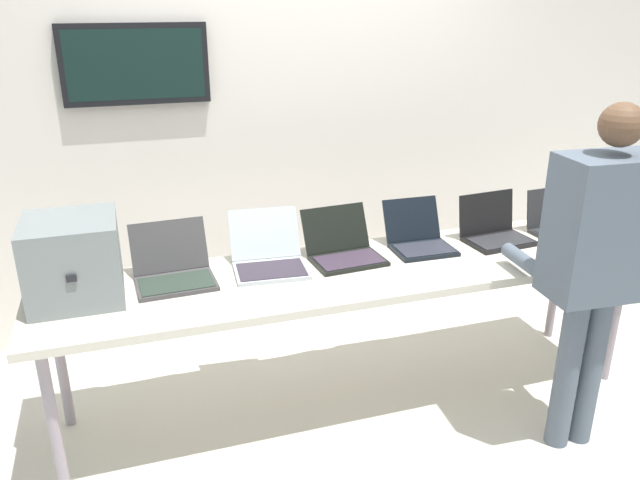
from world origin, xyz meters
The scene contains 12 objects.
ground centered at (0.00, 0.00, -0.02)m, with size 8.00×8.00×0.04m, color beige.
back_wall centered at (-0.02, 1.13, 1.27)m, with size 8.00×0.11×2.53m.
workbench centered at (0.00, 0.00, 0.72)m, with size 3.06×0.70×0.77m.
equipment_box centered at (-1.28, 0.08, 0.95)m, with size 0.39×0.41×0.37m.
laptop_station_0 centered at (-0.86, 0.13, 0.83)m, with size 0.37×0.37×0.25m.
laptop_station_1 centered at (-0.40, 0.15, 0.83)m, with size 0.38×0.42×0.25m.
laptop_station_2 centered at (-0.01, 0.14, 0.82)m, with size 0.38×0.37×0.24m.
laptop_station_3 centered at (0.42, 0.15, 0.82)m, with size 0.32×0.34×0.23m.
laptop_station_4 centered at (0.86, 0.12, 0.83)m, with size 0.37×0.30×0.25m.
laptop_station_5 centered at (1.29, 0.12, 0.82)m, with size 0.38×0.29×0.24m.
person centered at (0.88, -0.62, 0.99)m, with size 0.46×0.61×1.63m.
paper_sheet centered at (1.12, -0.17, 0.77)m, with size 0.28×0.34×0.00m.
Camera 1 is at (-1.03, -2.63, 2.02)m, focal length 35.16 mm.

